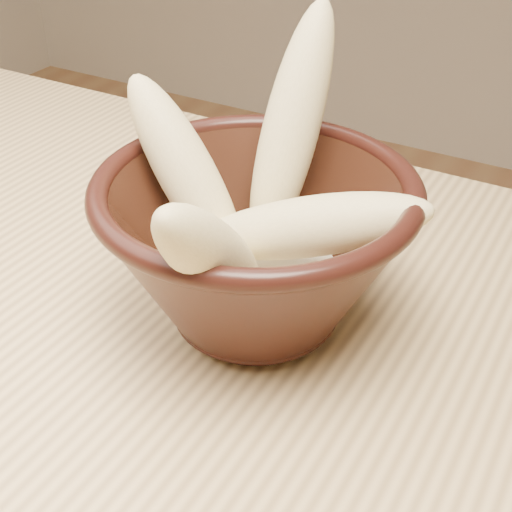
{
  "coord_description": "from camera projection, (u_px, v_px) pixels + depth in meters",
  "views": [
    {
      "loc": [
        0.39,
        -0.29,
        1.1
      ],
      "look_at": [
        0.18,
        0.08,
        0.81
      ],
      "focal_mm": 50.0,
      "sensor_mm": 36.0,
      "label": 1
    }
  ],
  "objects": [
    {
      "name": "table",
      "position": [
        31.0,
        381.0,
        0.61
      ],
      "size": [
        1.2,
        0.8,
        0.75
      ],
      "color": "#DCB679",
      "rests_on": "ground"
    },
    {
      "name": "banana_front",
      "position": [
        213.0,
        257.0,
        0.44
      ],
      "size": [
        0.06,
        0.15,
        0.15
      ],
      "primitive_type": "ellipsoid",
      "rotation": [
        0.75,
        0.0,
        0.15
      ],
      "color": "tan",
      "rests_on": "bowl"
    },
    {
      "name": "bowl",
      "position": [
        256.0,
        244.0,
        0.52
      ],
      "size": [
        0.23,
        0.23,
        0.13
      ],
      "rotation": [
        0.0,
        0.0,
        -0.23
      ],
      "color": "black",
      "rests_on": "table"
    },
    {
      "name": "banana_upright",
      "position": [
        291.0,
        129.0,
        0.53
      ],
      "size": [
        0.05,
        0.12,
        0.19
      ],
      "primitive_type": "ellipsoid",
      "rotation": [
        0.44,
        0.0,
        3.06
      ],
      "color": "tan",
      "rests_on": "bowl"
    },
    {
      "name": "banana_across",
      "position": [
        308.0,
        227.0,
        0.49
      ],
      "size": [
        0.18,
        0.09,
        0.09
      ],
      "primitive_type": "ellipsoid",
      "rotation": [
        1.27,
        0.0,
        1.84
      ],
      "color": "tan",
      "rests_on": "bowl"
    },
    {
      "name": "banana_left",
      "position": [
        187.0,
        174.0,
        0.52
      ],
      "size": [
        0.14,
        0.06,
        0.15
      ],
      "primitive_type": "ellipsoid",
      "rotation": [
        0.65,
        0.0,
        -1.73
      ],
      "color": "tan",
      "rests_on": "bowl"
    },
    {
      "name": "milk_puddle",
      "position": [
        256.0,
        278.0,
        0.53
      ],
      "size": [
        0.13,
        0.13,
        0.02
      ],
      "primitive_type": "cylinder",
      "color": "beige",
      "rests_on": "bowl"
    }
  ]
}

